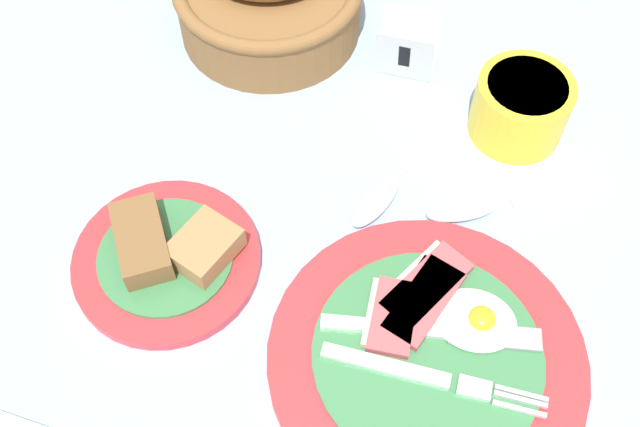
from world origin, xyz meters
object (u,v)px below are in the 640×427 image
teaspoon_by_saucer (391,183)px  teaspoon_near_cup (489,205)px  sugar_cup (521,106)px  number_card (407,50)px  breakfast_plate (427,352)px  bread_plate (167,255)px

teaspoon_by_saucer → teaspoon_near_cup: size_ratio=1.04×
sugar_cup → number_card: number_card is taller
sugar_cup → teaspoon_near_cup: bearing=-95.5°
number_card → sugar_cup: bearing=-19.0°
number_card → breakfast_plate: bearing=-74.3°
teaspoon_near_cup → number_card: bearing=-79.3°
breakfast_plate → bread_plate: bread_plate is taller
teaspoon_near_cup → breakfast_plate: bearing=53.0°
number_card → teaspoon_by_saucer: (0.02, -0.15, -0.03)m
number_card → teaspoon_near_cup: bearing=-51.9°
breakfast_plate → bread_plate: bearing=173.9°
breakfast_plate → teaspoon_near_cup: size_ratio=1.49×
sugar_cup → teaspoon_by_saucer: size_ratio=0.51×
sugar_cup → bread_plate: bearing=-139.4°
sugar_cup → teaspoon_near_cup: sugar_cup is taller
bread_plate → sugar_cup: size_ratio=1.80×
breakfast_plate → bread_plate: (-0.24, 0.03, 0.00)m
breakfast_plate → number_card: bearing=105.5°
bread_plate → teaspoon_by_saucer: 0.22m
bread_plate → teaspoon_near_cup: bread_plate is taller
breakfast_plate → sugar_cup: (0.04, 0.27, 0.03)m
sugar_cup → teaspoon_by_saucer: 0.15m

